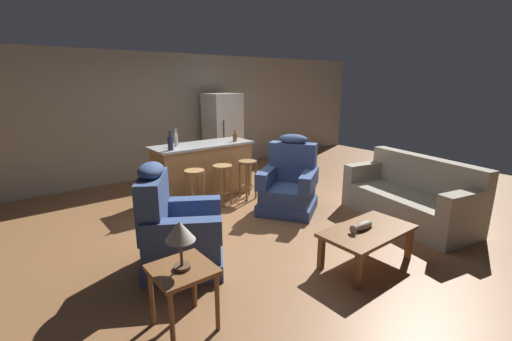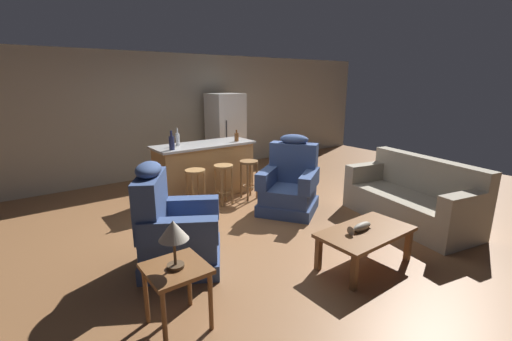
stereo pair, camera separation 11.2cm
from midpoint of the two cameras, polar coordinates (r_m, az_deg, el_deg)
The scene contains 17 objects.
ground_plane at distance 5.30m, azimuth -1.90°, elevation -7.78°, with size 12.00×12.00×0.00m.
back_wall at distance 7.68m, azimuth -16.06°, elevation 8.73°, with size 12.00×0.05×2.60m.
coffee_table at distance 4.08m, azimuth 17.35°, elevation -10.05°, with size 1.10×0.60×0.42m.
fish_figurine at distance 4.00m, azimuth 16.54°, elevation -8.92°, with size 0.34×0.10×0.10m.
couch at distance 5.57m, azimuth 23.84°, elevation -4.21°, with size 1.21×2.03×0.94m.
recliner_near_lamp at distance 3.95m, azimuth -13.98°, elevation -9.72°, with size 1.15×1.15×1.20m.
recliner_near_island at distance 5.49m, azimuth 4.97°, elevation -2.33°, with size 1.16×1.16×1.20m.
end_table at distance 3.00m, azimuth -13.21°, elevation -17.12°, with size 0.48×0.48×0.56m.
table_lamp at distance 2.80m, azimuth -13.68°, elevation -10.14°, with size 0.24×0.24×0.41m.
kitchen_island at distance 6.23m, azimuth -9.29°, elevation 0.14°, with size 1.80×0.70×0.95m.
bar_stool_left at distance 5.47m, azimuth -10.74°, elevation -2.05°, with size 0.32×0.32×0.68m.
bar_stool_middle at distance 5.71m, azimuth -6.13°, elevation -1.15°, with size 0.32×0.32×0.68m.
bar_stool_right at distance 5.99m, azimuth -1.93°, elevation -0.32°, with size 0.32×0.32×0.68m.
refrigerator at distance 7.76m, azimuth -5.97°, elevation 6.15°, with size 0.70×0.69×1.76m.
bottle_tall_green at distance 6.31m, azimuth -4.06°, elevation 5.60°, with size 0.08×0.08×0.21m.
bottle_short_amber at distance 5.65m, azimuth -14.63°, elevation 4.47°, with size 0.09×0.09×0.31m.
bottle_wine_dark at distance 6.00m, azimuth -13.71°, elevation 5.07°, with size 0.06×0.06×0.30m.
Camera 1 is at (-2.92, -3.92, 2.03)m, focal length 24.00 mm.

